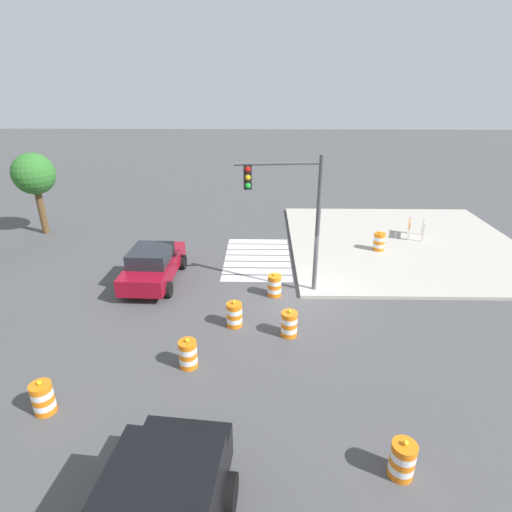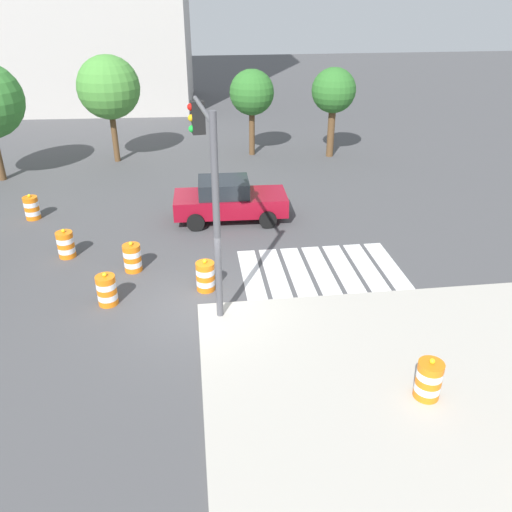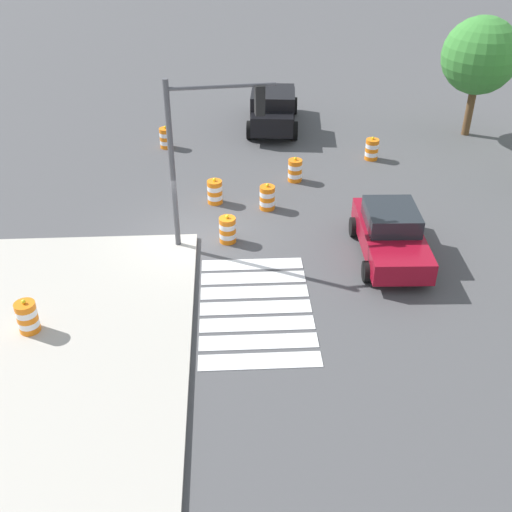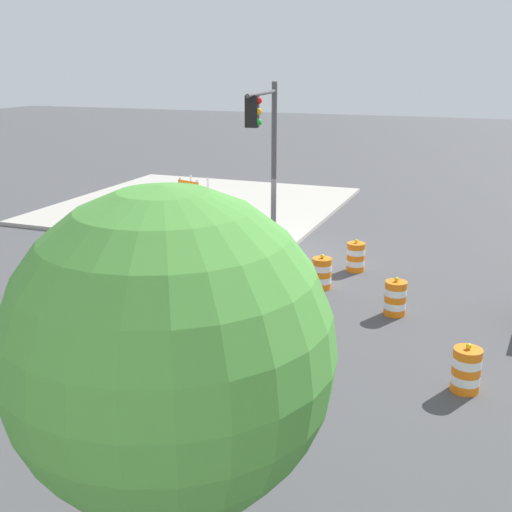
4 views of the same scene
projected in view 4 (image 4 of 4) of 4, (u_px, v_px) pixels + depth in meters
ground_plane at (284, 257)px, 21.21m from camera, size 120.00×120.00×0.00m
sidewalk_corner at (200, 205)px, 28.59m from camera, size 12.00×12.00×0.15m
crosswalk_stripes at (152, 259)px, 20.96m from camera, size 5.10×3.20×0.02m
sports_car at (152, 288)px, 15.87m from camera, size 4.36×2.26×1.63m
traffic_barrel_near_corner at (266, 251)px, 20.24m from camera, size 0.56×0.56×1.02m
traffic_barrel_crosswalk_end at (395, 298)px, 16.23m from camera, size 0.56×0.56×1.02m
traffic_barrel_median_far at (356, 257)px, 19.66m from camera, size 0.56×0.56×1.02m
traffic_barrel_far_curb at (466, 370)px, 12.44m from camera, size 0.56×0.56×1.02m
traffic_barrel_lane_center at (322, 273)px, 18.14m from camera, size 0.56×0.56×1.02m
traffic_barrel_on_sidewalk at (207, 203)px, 26.58m from camera, size 0.56×0.56×1.02m
construction_barricade at (191, 187)px, 29.22m from camera, size 1.42×1.13×1.00m
traffic_light_pole at (266, 140)px, 19.75m from camera, size 0.66×3.28×5.50m
street_tree_streetside_near at (170, 352)px, 5.81m from camera, size 3.06×3.06×5.24m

